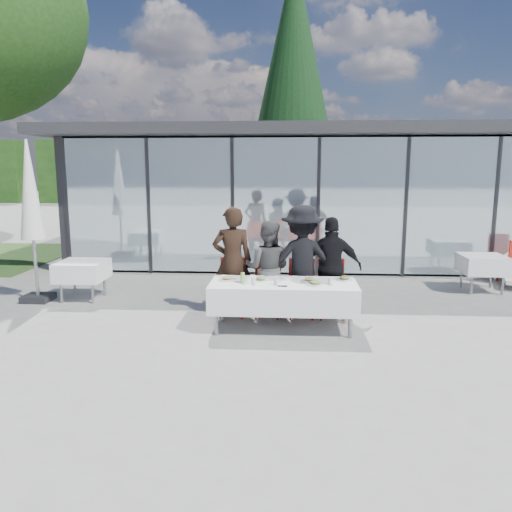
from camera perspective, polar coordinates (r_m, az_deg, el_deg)
The scene contains 24 objects.
ground at distance 7.74m, azimuth 0.90°, elevation -8.74°, with size 90.00×90.00×0.00m, color gray.
pavilion at distance 15.57m, azimuth 9.88°, elevation 8.65°, with size 14.80×8.80×3.44m.
treeline at distance 35.39m, azimuth -0.14°, elevation 9.61°, with size 62.50×2.00×4.40m.
dining_table at distance 7.76m, azimuth 3.13°, elevation -4.55°, with size 2.26×0.96×0.75m.
diner_a at distance 8.45m, azimuth -2.71°, elevation -0.63°, with size 0.68×0.68×1.86m, color black.
diner_chair_a at distance 8.54m, azimuth -2.68°, elevation -3.19°, with size 0.44×0.44×0.97m.
diner_b at distance 8.43m, azimuth 1.34°, elevation -1.45°, with size 0.79×0.79×1.62m, color #545454.
diner_chair_b at distance 8.49m, azimuth 1.34°, elevation -3.25°, with size 0.44×0.44×0.97m.
diner_c at distance 8.40m, azimuth 5.27°, elevation -0.62°, with size 1.22×1.22×1.88m, color black.
diner_chair_c at distance 8.49m, azimuth 5.22°, elevation -3.30°, with size 0.44×0.44×0.97m.
diner_d at distance 8.45m, azimuth 8.65°, elevation -1.29°, with size 0.99×0.99×1.69m, color black.
diner_chair_d at distance 8.52m, azimuth 8.59°, elevation -3.32°, with size 0.44×0.44×0.97m.
plate_a at distance 7.85m, azimuth -3.31°, elevation -2.62°, with size 0.29×0.29×0.07m.
plate_b at distance 7.81m, azimuth 0.55°, elevation -2.66°, with size 0.29×0.29×0.07m.
plate_c at distance 7.80m, azimuth 6.15°, elevation -2.74°, with size 0.29×0.29×0.07m.
plate_d at distance 7.97m, azimuth 10.10°, elevation -2.55°, with size 0.29×0.29×0.07m.
plate_extra at distance 7.59m, azimuth 6.78°, elevation -3.11°, with size 0.29×0.29×0.07m.
juice_bottle at distance 7.64m, azimuth -1.54°, elevation -2.52°, with size 0.06×0.06×0.16m, color #98C652.
drinking_glasses at distance 7.55m, azimuth 3.51°, elevation -2.93°, with size 1.24×0.12×0.10m.
folded_eyeglasses at distance 7.44m, azimuth 3.06°, elevation -3.45°, with size 0.14×0.03×0.01m, color black.
spare_table_left at distance 10.07m, azimuth -19.24°, elevation -1.61°, with size 0.86×0.86×0.74m.
spare_table_right at distance 11.13m, azimuth 24.48°, elevation -0.88°, with size 0.86×0.86×0.74m.
market_umbrella at distance 10.08m, azimuth -24.37°, elevation 5.92°, with size 0.50×0.50×3.00m.
conifer_tree at distance 20.61m, azimuth 4.29°, elevation 19.81°, with size 4.00×4.00×10.50m.
Camera 1 is at (0.35, -7.32, 2.50)m, focal length 35.00 mm.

